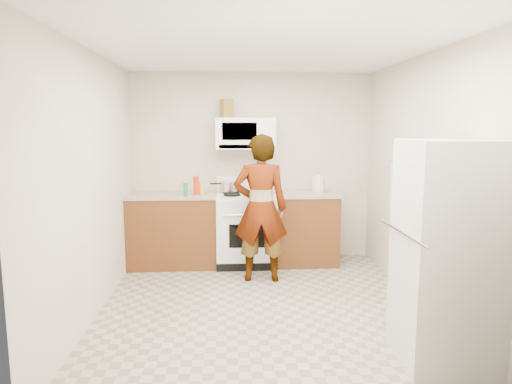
{
  "coord_description": "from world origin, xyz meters",
  "views": [
    {
      "loc": [
        -0.34,
        -4.34,
        1.8
      ],
      "look_at": [
        -0.03,
        0.55,
        1.09
      ],
      "focal_mm": 32.0,
      "sensor_mm": 36.0,
      "label": 1
    }
  ],
  "objects": [
    {
      "name": "floor",
      "position": [
        0.0,
        0.0,
        0.0
      ],
      "size": [
        3.6,
        3.6,
        0.0
      ],
      "primitive_type": "plane",
      "color": "gray",
      "rests_on": "ground"
    },
    {
      "name": "back_wall",
      "position": [
        0.0,
        1.79,
        1.25
      ],
      "size": [
        3.2,
        0.02,
        2.5
      ],
      "primitive_type": "cube",
      "color": "beige",
      "rests_on": "floor"
    },
    {
      "name": "right_wall",
      "position": [
        1.59,
        0.0,
        1.25
      ],
      "size": [
        0.02,
        3.6,
        2.5
      ],
      "primitive_type": "cube",
      "color": "beige",
      "rests_on": "floor"
    },
    {
      "name": "cabinet_left",
      "position": [
        -1.04,
        1.49,
        0.45
      ],
      "size": [
        1.12,
        0.62,
        0.9
      ],
      "primitive_type": "cube",
      "color": "brown",
      "rests_on": "floor"
    },
    {
      "name": "counter_left",
      "position": [
        -1.04,
        1.49,
        0.92
      ],
      "size": [
        1.14,
        0.64,
        0.03
      ],
      "primitive_type": "cube",
      "color": "tan",
      "rests_on": "cabinet_left"
    },
    {
      "name": "cabinet_right",
      "position": [
        0.68,
        1.49,
        0.45
      ],
      "size": [
        0.8,
        0.62,
        0.9
      ],
      "primitive_type": "cube",
      "color": "brown",
      "rests_on": "floor"
    },
    {
      "name": "counter_right",
      "position": [
        0.68,
        1.49,
        0.92
      ],
      "size": [
        0.82,
        0.64,
        0.03
      ],
      "primitive_type": "cube",
      "color": "tan",
      "rests_on": "cabinet_right"
    },
    {
      "name": "gas_range",
      "position": [
        -0.1,
        1.48,
        0.49
      ],
      "size": [
        0.76,
        0.65,
        1.13
      ],
      "color": "white",
      "rests_on": "floor"
    },
    {
      "name": "microwave",
      "position": [
        -0.1,
        1.61,
        1.7
      ],
      "size": [
        0.76,
        0.38,
        0.4
      ],
      "primitive_type": "cube",
      "color": "white",
      "rests_on": "back_wall"
    },
    {
      "name": "person",
      "position": [
        0.04,
        0.83,
        0.85
      ],
      "size": [
        0.64,
        0.44,
        1.71
      ],
      "primitive_type": "imported",
      "rotation": [
        0.0,
        0.0,
        3.09
      ],
      "color": "tan",
      "rests_on": "floor"
    },
    {
      "name": "fridge",
      "position": [
        1.32,
        -1.12,
        0.85
      ],
      "size": [
        0.74,
        0.74,
        1.7
      ],
      "primitive_type": "cube",
      "rotation": [
        0.0,
        0.0,
        -0.06
      ],
      "color": "beige",
      "rests_on": "floor"
    },
    {
      "name": "kettle",
      "position": [
        0.86,
        1.57,
        1.03
      ],
      "size": [
        0.18,
        0.18,
        0.19
      ],
      "primitive_type": "cylinder",
      "rotation": [
        0.0,
        0.0,
        0.11
      ],
      "color": "silver",
      "rests_on": "counter_right"
    },
    {
      "name": "jug",
      "position": [
        -0.33,
        1.64,
        2.02
      ],
      "size": [
        0.18,
        0.18,
        0.24
      ],
      "primitive_type": "cube",
      "rotation": [
        0.0,
        0.0,
        0.4
      ],
      "color": "brown",
      "rests_on": "microwave"
    },
    {
      "name": "saucepan",
      "position": [
        -0.32,
        1.57,
        1.01
      ],
      "size": [
        0.24,
        0.24,
        0.12
      ],
      "primitive_type": "cylinder",
      "rotation": [
        0.0,
        0.0,
        0.09
      ],
      "color": "silver",
      "rests_on": "gas_range"
    },
    {
      "name": "tray",
      "position": [
        -0.01,
        1.35,
        0.96
      ],
      "size": [
        0.28,
        0.2,
        0.05
      ],
      "primitive_type": "cube",
      "rotation": [
        0.0,
        0.0,
        0.19
      ],
      "color": "silver",
      "rests_on": "gas_range"
    },
    {
      "name": "bottle_spray",
      "position": [
        -0.73,
        1.4,
        1.05
      ],
      "size": [
        0.08,
        0.08,
        0.24
      ],
      "primitive_type": "cylinder",
      "rotation": [
        0.0,
        0.0,
        -0.2
      ],
      "color": "red",
      "rests_on": "counter_left"
    },
    {
      "name": "bottle_hot_sauce",
      "position": [
        -0.67,
        1.43,
        1.02
      ],
      "size": [
        0.06,
        0.06,
        0.17
      ],
      "primitive_type": "cylinder",
      "rotation": [
        0.0,
        0.0,
        0.11
      ],
      "color": "yellow",
      "rests_on": "counter_left"
    },
    {
      "name": "bottle_green_cap",
      "position": [
        -0.85,
        1.27,
        1.02
      ],
      "size": [
        0.07,
        0.07,
        0.17
      ],
      "primitive_type": "cylinder",
      "rotation": [
        0.0,
        0.0,
        -0.4
      ],
      "color": "#178336",
      "rests_on": "counter_left"
    },
    {
      "name": "pot_lid",
      "position": [
        -0.69,
        1.44,
        0.94
      ],
      "size": [
        0.28,
        0.28,
        0.01
      ],
      "primitive_type": "cylinder",
      "rotation": [
        0.0,
        0.0,
        -0.17
      ],
      "color": "white",
      "rests_on": "counter_left"
    },
    {
      "name": "broom",
      "position": [
        1.59,
        0.85,
        0.7
      ],
      "size": [
        0.16,
        0.28,
        1.37
      ],
      "primitive_type": "cylinder",
      "rotation": [
        0.14,
        -0.14,
        0.32
      ],
      "color": "silver",
      "rests_on": "floor"
    }
  ]
}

